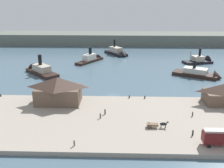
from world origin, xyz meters
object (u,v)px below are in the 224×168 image
(mooring_post_center_west, at_px, (145,97))
(ferry_approaching_west, at_px, (118,53))
(ferry_moored_east, at_px, (92,59))
(mooring_post_west, at_px, (129,97))
(ferry_approaching_east, at_px, (201,74))
(ferry_shed_west_terminal, at_px, (58,90))
(pedestrian_near_east_shed, at_px, (100,116))
(pedestrian_by_tram, at_px, (193,114))
(ferry_near_quay, at_px, (39,70))
(ferry_moored_west, at_px, (202,61))
(pedestrian_at_waters_edge, at_px, (74,143))
(mooring_post_east, at_px, (1,95))
(horse_cart, at_px, (156,124))
(street_tram, at_px, (221,136))
(pedestrian_near_west_shed, at_px, (193,133))
(pedestrian_near_cart, at_px, (105,112))

(mooring_post_center_west, xyz_separation_m, ferry_approaching_west, (-10.38, 75.67, -0.05))
(ferry_approaching_west, bearing_deg, ferry_moored_east, -130.63)
(mooring_post_west, relative_size, ferry_approaching_east, 0.04)
(mooring_post_center_west, bearing_deg, mooring_post_west, 177.07)
(ferry_shed_west_terminal, distance_m, pedestrian_near_east_shed, 19.06)
(ferry_moored_east, bearing_deg, pedestrian_near_east_shed, -82.24)
(ferry_approaching_east, bearing_deg, mooring_post_center_west, -132.58)
(pedestrian_by_tram, distance_m, ferry_near_quay, 77.37)
(ferry_approaching_west, relative_size, ferry_moored_west, 1.06)
(ferry_shed_west_terminal, bearing_deg, pedestrian_at_waters_edge, -70.27)
(ferry_shed_west_terminal, xyz_separation_m, pedestrian_near_east_shed, (14.76, -11.46, -3.75))
(ferry_near_quay, bearing_deg, mooring_post_east, -95.99)
(horse_cart, distance_m, pedestrian_by_tram, 13.94)
(pedestrian_by_tram, distance_m, ferry_moored_east, 82.19)
(pedestrian_near_east_shed, relative_size, ferry_approaching_west, 0.09)
(street_tram, distance_m, pedestrian_at_waters_edge, 35.02)
(pedestrian_near_west_shed, xyz_separation_m, ferry_near_quay, (-57.41, 60.21, -0.42))
(ferry_shed_west_terminal, bearing_deg, pedestrian_near_cart, -28.57)
(mooring_post_east, xyz_separation_m, ferry_approaching_west, (40.50, 75.60, -0.05))
(mooring_post_center_west, xyz_separation_m, ferry_moored_west, (35.71, 57.52, -0.46))
(ferry_shed_west_terminal, height_order, ferry_moored_east, ferry_shed_west_terminal)
(pedestrian_by_tram, xyz_separation_m, ferry_near_quay, (-60.24, 48.55, -0.36))
(ferry_moored_east, bearing_deg, ferry_approaching_west, 49.37)
(pedestrian_by_tram, bearing_deg, ferry_moored_east, 117.18)
(horse_cart, height_order, pedestrian_near_cart, horse_cart)
(pedestrian_near_east_shed, bearing_deg, ferry_near_quay, 122.97)
(mooring_post_west, bearing_deg, pedestrian_near_west_shed, -59.04)
(ferry_approaching_west, height_order, ferry_moored_west, ferry_approaching_west)
(street_tram, xyz_separation_m, pedestrian_near_cart, (-28.63, 16.80, -1.63))
(pedestrian_near_west_shed, height_order, pedestrian_by_tram, pedestrian_near_west_shed)
(mooring_post_center_west, bearing_deg, ferry_shed_west_terminal, -170.64)
(pedestrian_near_east_shed, bearing_deg, street_tram, -25.20)
(pedestrian_at_waters_edge, xyz_separation_m, ferry_approaching_east, (47.37, 62.08, -0.57))
(pedestrian_near_east_shed, bearing_deg, ferry_approaching_west, 87.56)
(pedestrian_near_cart, bearing_deg, ferry_near_quay, 125.41)
(horse_cart, height_order, pedestrian_near_west_shed, horse_cart)
(pedestrian_near_cart, bearing_deg, pedestrian_near_west_shed, -27.60)
(pedestrian_near_cart, bearing_deg, ferry_approaching_east, 46.92)
(pedestrian_at_waters_edge, xyz_separation_m, pedestrian_by_tram, (32.39, 17.70, -0.04))
(mooring_post_east, height_order, ferry_approaching_east, ferry_approaching_east)
(ferry_shed_west_terminal, distance_m, ferry_approaching_west, 82.70)
(pedestrian_at_waters_edge, xyz_separation_m, pedestrian_near_east_shed, (5.12, 15.42, 0.03))
(pedestrian_near_east_shed, xyz_separation_m, mooring_post_center_west, (14.30, 16.24, -0.31))
(mooring_post_west, bearing_deg, ferry_shed_west_terminal, -167.92)
(horse_cart, relative_size, pedestrian_near_east_shed, 3.52)
(ferry_approaching_east, bearing_deg, ferry_moored_west, 74.02)
(mooring_post_west, xyz_separation_m, ferry_approaching_east, (33.35, 30.14, -0.28))
(mooring_post_center_west, distance_m, ferry_moored_east, 64.04)
(pedestrian_at_waters_edge, distance_m, mooring_post_west, 34.89)
(street_tram, bearing_deg, pedestrian_near_west_shed, 139.19)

